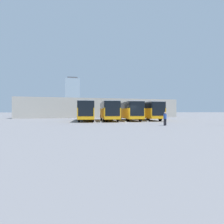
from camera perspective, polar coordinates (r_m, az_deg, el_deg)
The scene contains 11 objects.
ground_plane at distance 26.84m, azimuth 5.39°, elevation -3.33°, with size 600.00×600.00×0.00m, color slate.
bus_0 at distance 33.93m, azimuth 11.63°, elevation 0.54°, with size 3.79×10.87×3.34m.
curb_divider_0 at distance 31.72m, azimuth 9.73°, elevation -2.66°, with size 0.24×6.54×0.15m, color #9E9E99.
bus_1 at distance 32.04m, azimuth 5.70°, elevation 0.56°, with size 3.79×10.87×3.34m.
curb_divider_1 at distance 29.96m, azimuth 3.25°, elevation -2.82°, with size 0.24×6.54×0.15m, color #9E9E99.
bus_2 at distance 30.92m, azimuth -1.07°, elevation 0.58°, with size 3.79×10.87×3.34m.
curb_divider_2 at distance 29.02m, azimuth -4.08°, elevation -2.92°, with size 0.24×6.54×0.15m, color #9E9E99.
bus_3 at distance 30.74m, azimuth -8.33°, elevation 0.58°, with size 3.79×10.87×3.34m.
pedestrian at distance 21.16m, azimuth 16.92°, elevation -1.96°, with size 0.43×0.43×1.58m.
station_building at distance 49.71m, azimuth -3.88°, elevation 1.24°, with size 42.45×12.99×5.07m.
office_tower at distance 260.84m, azimuth -12.81°, elevation 5.26°, with size 20.00×20.00×50.85m.
Camera 1 is at (9.06, 25.21, 1.63)m, focal length 28.00 mm.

